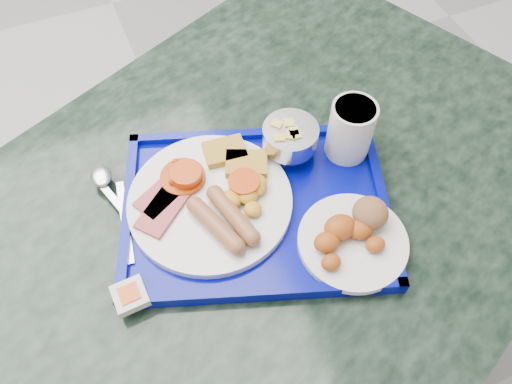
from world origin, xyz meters
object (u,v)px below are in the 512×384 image
main_plate (214,197)px  juice_cup (351,128)px  bread_plate (354,234)px  fruit_bowl (290,137)px  table (247,267)px  tray (256,208)px

main_plate → juice_cup: 0.24m
bread_plate → fruit_bowl: fruit_bowl is taller
table → bread_plate: bread_plate is taller
juice_cup → tray: bearing=-166.2°
table → fruit_bowl: size_ratio=15.91×
tray → bread_plate: bearing=-44.9°
bread_plate → juice_cup: juice_cup is taller
fruit_bowl → table: bearing=-145.8°
juice_cup → bread_plate: bearing=-115.4°
tray → fruit_bowl: size_ratio=5.40×
tray → main_plate: bearing=149.1°
table → juice_cup: bearing=12.2°
table → fruit_bowl: bearing=34.2°
main_plate → tray: bearing=-30.9°
bread_plate → main_plate: bearing=139.3°
main_plate → bread_plate: size_ratio=1.56×
main_plate → juice_cup: size_ratio=2.52×
table → juice_cup: 0.32m
table → main_plate: bearing=139.3°
tray → main_plate: main_plate is taller
tray → juice_cup: bearing=13.8°
main_plate → fruit_bowl: size_ratio=2.83×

